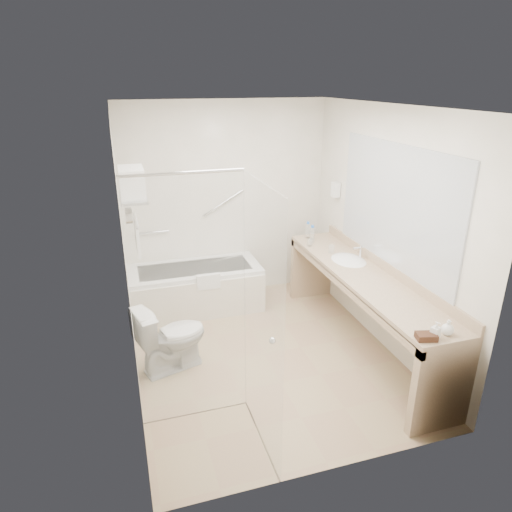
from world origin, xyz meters
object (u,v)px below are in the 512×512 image
object	(u,v)px
vanity_counter	(363,293)
water_bottle_left	(312,233)
bathtub	(196,288)
amenity_basket	(426,336)
toilet	(171,337)

from	to	relation	value
vanity_counter	water_bottle_left	xyz separation A→B (m)	(-0.08, 1.16, 0.29)
bathtub	amenity_basket	bearing A→B (deg)	-62.98
vanity_counter	amenity_basket	xyz separation A→B (m)	(-0.18, -1.25, 0.24)
amenity_basket	water_bottle_left	bearing A→B (deg)	87.56
vanity_counter	water_bottle_left	world-z (taller)	water_bottle_left
vanity_counter	amenity_basket	distance (m)	1.28
vanity_counter	water_bottle_left	bearing A→B (deg)	93.71
toilet	amenity_basket	xyz separation A→B (m)	(1.80, -1.45, 0.53)
bathtub	water_bottle_left	distance (m)	1.61
toilet	water_bottle_left	size ratio (longest dim) A/B	3.93
amenity_basket	water_bottle_left	size ratio (longest dim) A/B	0.85
bathtub	vanity_counter	world-z (taller)	vanity_counter
toilet	amenity_basket	bearing A→B (deg)	-145.76
bathtub	amenity_basket	world-z (taller)	amenity_basket
amenity_basket	water_bottle_left	world-z (taller)	water_bottle_left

